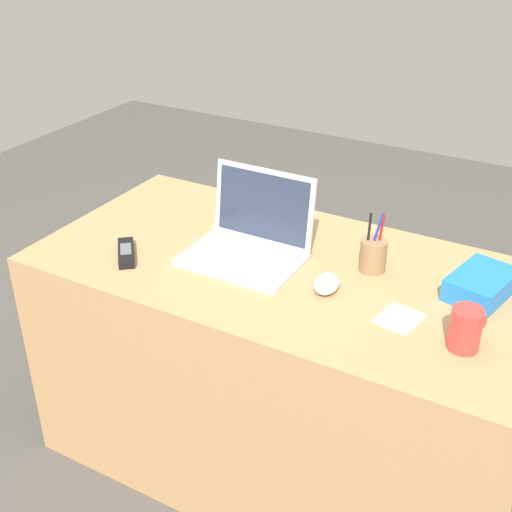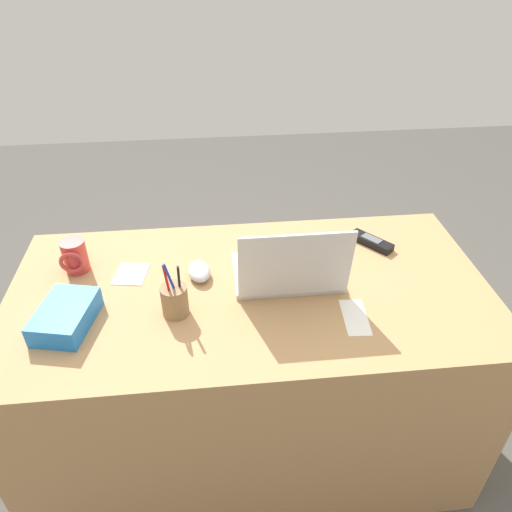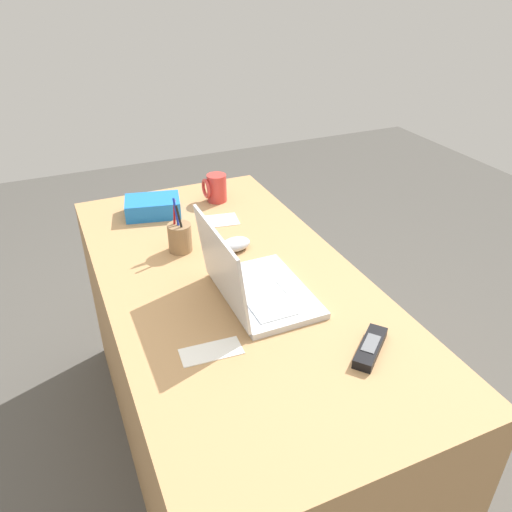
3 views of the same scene
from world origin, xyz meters
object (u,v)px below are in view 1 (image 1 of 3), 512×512
Objects in this scene: coffee_mug_white at (466,328)px; cordless_phone at (126,253)px; pen_holder at (373,255)px; computer_mouse at (327,284)px; snack_bag at (481,284)px; laptop at (249,241)px.

cordless_phone is at bearing -177.38° from coffee_mug_white.
pen_holder is at bearing 23.16° from cordless_phone.
snack_bag is (0.35, 0.17, 0.01)m from computer_mouse.
cordless_phone is 0.97m from snack_bag.
cordless_phone is (-0.94, -0.04, -0.04)m from coffee_mug_white.
snack_bag is at bearing 94.41° from coffee_mug_white.
snack_bag is (0.29, 0.02, -0.02)m from pen_holder.
computer_mouse is 0.17m from pen_holder.
computer_mouse is 0.40m from snack_bag.
computer_mouse is at bearing 169.29° from coffee_mug_white.
computer_mouse is 0.58m from cordless_phone.
pen_holder is at bearing -176.72° from snack_bag.
coffee_mug_white is 0.38m from pen_holder.
laptop reaches higher than cordless_phone.
computer_mouse is at bearing 11.29° from cordless_phone.
snack_bag is (0.62, 0.12, -0.02)m from laptop.
computer_mouse is 0.58× the size of pen_holder.
pen_holder is (0.33, 0.10, -0.00)m from laptop.
computer_mouse is 0.98× the size of coffee_mug_white.
pen_holder reaches higher than cordless_phone.
computer_mouse is at bearing -12.26° from laptop.
snack_bag is (-0.02, 0.25, -0.02)m from coffee_mug_white.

